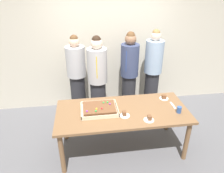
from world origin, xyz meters
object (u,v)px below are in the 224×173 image
drink_cup_nearest (179,110)px  person_green_shirt_behind (129,72)px  person_serving_front (153,71)px  plated_slice_near_right (125,115)px  person_striped_tie_right (98,80)px  person_far_right_suit (77,76)px  sheet_cake (99,109)px  plated_slice_near_left (164,98)px  party_table (122,115)px  plated_slice_far_left (149,119)px  cake_server_utensil (173,105)px

drink_cup_nearest → person_green_shirt_behind: person_green_shirt_behind is taller
drink_cup_nearest → person_serving_front: size_ratio=0.06×
plated_slice_near_right → person_striped_tie_right: size_ratio=0.09×
plated_slice_near_right → person_far_right_suit: 1.48m
sheet_cake → plated_slice_near_left: 1.13m
drink_cup_nearest → person_striped_tie_right: (-1.14, 1.04, 0.09)m
party_table → plated_slice_far_left: size_ratio=13.49×
drink_cup_nearest → person_green_shirt_behind: size_ratio=0.06×
party_table → person_far_right_suit: size_ratio=1.22×
person_green_shirt_behind → drink_cup_nearest: bearing=52.9°
plated_slice_near_left → person_far_right_suit: bearing=148.0°
cake_server_utensil → plated_slice_near_left: bearing=107.3°
cake_server_utensil → person_striped_tie_right: person_striped_tie_right is taller
person_far_right_suit → drink_cup_nearest: bearing=32.1°
person_serving_front → person_far_right_suit: person_serving_front is taller
drink_cup_nearest → person_far_right_suit: 2.02m
person_serving_front → sheet_cake: bearing=0.0°
cake_server_utensil → person_serving_front: size_ratio=0.12×
sheet_cake → cake_server_utensil: size_ratio=2.79×
sheet_cake → person_green_shirt_behind: person_green_shirt_behind is taller
cake_server_utensil → person_green_shirt_behind: size_ratio=0.12×
plated_slice_near_right → plated_slice_far_left: 0.36m
plated_slice_near_left → person_far_right_suit: size_ratio=0.09×
drink_cup_nearest → person_serving_front: 1.31m
plated_slice_near_right → person_green_shirt_behind: size_ratio=0.09×
sheet_cake → plated_slice_near_right: 0.40m
sheet_cake → plated_slice_far_left: (0.68, -0.34, -0.01)m
party_table → plated_slice_near_left: size_ratio=13.49×
sheet_cake → drink_cup_nearest: sheet_cake is taller
plated_slice_far_left → person_green_shirt_behind: 1.44m
sheet_cake → person_green_shirt_behind: (0.70, 1.10, 0.10)m
drink_cup_nearest → person_green_shirt_behind: bearing=110.3°
sheet_cake → cake_server_utensil: sheet_cake is taller
sheet_cake → person_striped_tie_right: (0.05, 0.83, 0.10)m
party_table → cake_server_utensil: 0.83m
plated_slice_near_right → person_serving_front: 1.53m
person_striped_tie_right → person_far_right_suit: person_striped_tie_right is taller
plated_slice_far_left → cake_server_utensil: size_ratio=0.75×
party_table → drink_cup_nearest: bearing=-11.7°
person_far_right_suit → party_table: bearing=14.1°
plated_slice_far_left → drink_cup_nearest: bearing=14.0°
person_serving_front → plated_slice_near_left: bearing=42.3°
plated_slice_near_left → person_green_shirt_behind: bearing=114.7°
party_table → person_green_shirt_behind: 1.21m
sheet_cake → person_far_right_suit: (-0.34, 1.12, 0.07)m
party_table → sheet_cake: (-0.35, 0.04, 0.12)m
plated_slice_near_right → cake_server_utensil: 0.84m
plated_slice_near_right → cake_server_utensil: bearing=11.9°
plated_slice_near_left → sheet_cake: bearing=-169.2°
sheet_cake → person_far_right_suit: 1.17m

